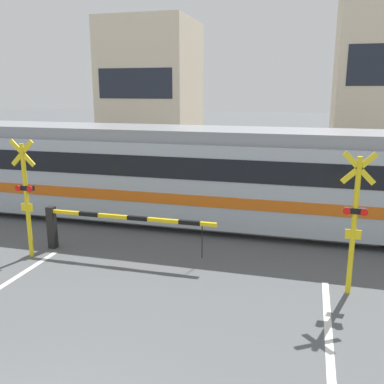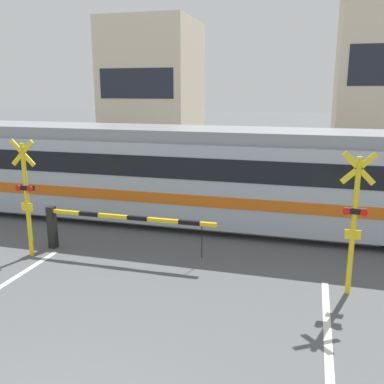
% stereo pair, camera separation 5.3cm
% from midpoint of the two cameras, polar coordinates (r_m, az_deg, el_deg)
% --- Properties ---
extents(rail_track_near, '(50.00, 0.10, 0.08)m').
position_cam_midpoint_polar(rail_track_near, '(13.21, 1.71, -5.03)').
color(rail_track_near, gray).
rests_on(rail_track_near, ground_plane).
extents(rail_track_far, '(50.00, 0.10, 0.08)m').
position_cam_midpoint_polar(rail_track_far, '(14.55, 3.05, -3.28)').
color(rail_track_far, gray).
rests_on(rail_track_far, ground_plane).
extents(commuter_train, '(21.63, 2.65, 3.07)m').
position_cam_midpoint_polar(commuter_train, '(13.92, -4.03, 2.76)').
color(commuter_train, '#ADB7C1').
rests_on(commuter_train, ground_plane).
extents(crossing_barrier_near, '(4.68, 0.20, 1.17)m').
position_cam_midpoint_polar(crossing_barrier_near, '(11.57, -13.02, -3.98)').
color(crossing_barrier_near, black).
rests_on(crossing_barrier_near, ground_plane).
extents(crossing_barrier_far, '(4.68, 0.20, 1.17)m').
position_cam_midpoint_polar(crossing_barrier_far, '(16.50, 13.21, 1.26)').
color(crossing_barrier_far, black).
rests_on(crossing_barrier_far, ground_plane).
extents(crossing_signal_left, '(0.68, 0.15, 3.06)m').
position_cam_midpoint_polar(crossing_signal_left, '(11.58, -21.37, -0.20)').
color(crossing_signal_left, yellow).
rests_on(crossing_signal_left, ground_plane).
extents(crossing_signal_right, '(0.68, 0.15, 3.06)m').
position_cam_midpoint_polar(crossing_signal_right, '(9.40, 20.70, -3.22)').
color(crossing_signal_right, yellow).
rests_on(crossing_signal_right, ground_plane).
extents(pedestrian, '(0.38, 0.22, 1.65)m').
position_cam_midpoint_polar(pedestrian, '(18.08, 10.17, 2.83)').
color(pedestrian, brown).
rests_on(pedestrian, ground_plane).
extents(building_left_of_street, '(5.22, 5.42, 8.27)m').
position_cam_midpoint_polar(building_left_of_street, '(27.28, -5.41, 13.29)').
color(building_left_of_street, beige).
rests_on(building_left_of_street, ground_plane).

